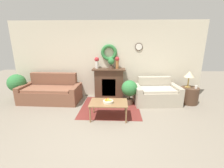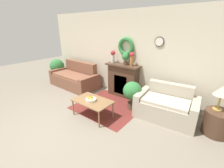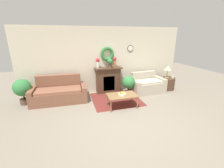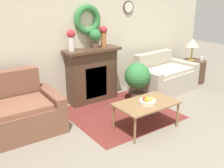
% 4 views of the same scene
% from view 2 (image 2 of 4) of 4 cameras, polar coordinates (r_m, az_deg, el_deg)
% --- Properties ---
extents(ground_plane, '(16.00, 16.00, 0.00)m').
position_cam_2_polar(ground_plane, '(3.73, -20.43, -16.67)').
color(ground_plane, gray).
extents(floor_rug, '(1.80, 1.71, 0.01)m').
position_cam_2_polar(floor_rug, '(4.51, -1.07, -8.21)').
color(floor_rug, maroon).
rests_on(floor_rug, ground_plane).
extents(wall_back, '(6.80, 0.18, 2.70)m').
position_cam_2_polar(wall_back, '(4.98, 4.71, 11.13)').
color(wall_back, beige).
rests_on(wall_back, ground_plane).
extents(fireplace, '(1.15, 0.41, 1.09)m').
position_cam_2_polar(fireplace, '(4.96, 4.17, 1.44)').
color(fireplace, '#4C3323').
rests_on(fireplace, ground_plane).
extents(couch_left, '(1.98, 0.97, 0.93)m').
position_cam_2_polar(couch_left, '(6.03, -13.93, 2.12)').
color(couch_left, brown).
rests_on(couch_left, ground_plane).
extents(loveseat_right, '(1.52, 0.98, 0.84)m').
position_cam_2_polar(loveseat_right, '(4.09, 19.83, -7.96)').
color(loveseat_right, '#B2A893').
rests_on(loveseat_right, ground_plane).
extents(coffee_table, '(0.99, 0.61, 0.45)m').
position_cam_2_polar(coffee_table, '(3.87, -7.44, -6.75)').
color(coffee_table, olive).
rests_on(coffee_table, ground_plane).
extents(fruit_bowl, '(0.27, 0.27, 0.12)m').
position_cam_2_polar(fruit_bowl, '(3.82, -8.08, -5.75)').
color(fruit_bowl, beige).
rests_on(fruit_bowl, coffee_table).
extents(side_table_by_loveseat, '(0.56, 0.56, 0.54)m').
position_cam_2_polar(side_table_by_loveseat, '(4.02, 35.25, -11.98)').
color(side_table_by_loveseat, '#4C3323').
rests_on(side_table_by_loveseat, ground_plane).
extents(table_lamp, '(0.31, 0.31, 0.54)m').
position_cam_2_polar(table_lamp, '(3.79, 36.42, -2.40)').
color(table_lamp, '#B28E42').
rests_on(table_lamp, side_table_by_loveseat).
extents(vase_on_mantel_left, '(0.16, 0.16, 0.40)m').
position_cam_2_polar(vase_on_mantel_left, '(5.01, 0.34, 10.79)').
color(vase_on_mantel_left, silver).
rests_on(vase_on_mantel_left, fireplace).
extents(vase_on_mantel_right, '(0.15, 0.15, 0.41)m').
position_cam_2_polar(vase_on_mantel_right, '(4.62, 7.51, 9.87)').
color(vase_on_mantel_right, '#AD6B38').
rests_on(vase_on_mantel_right, fireplace).
extents(potted_plant_on_mantel, '(0.22, 0.22, 0.37)m').
position_cam_2_polar(potted_plant_on_mantel, '(4.71, 5.17, 10.00)').
color(potted_plant_on_mantel, brown).
rests_on(potted_plant_on_mantel, fireplace).
extents(potted_plant_floor_by_couch, '(0.60, 0.60, 0.92)m').
position_cam_2_polar(potted_plant_floor_by_couch, '(6.94, -20.15, 6.11)').
color(potted_plant_floor_by_couch, brown).
rests_on(potted_plant_floor_by_couch, ground_plane).
extents(potted_plant_floor_by_loveseat, '(0.52, 0.52, 0.81)m').
position_cam_2_polar(potted_plant_floor_by_loveseat, '(4.17, 7.74, -3.07)').
color(potted_plant_floor_by_loveseat, brown).
rests_on(potted_plant_floor_by_loveseat, ground_plane).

